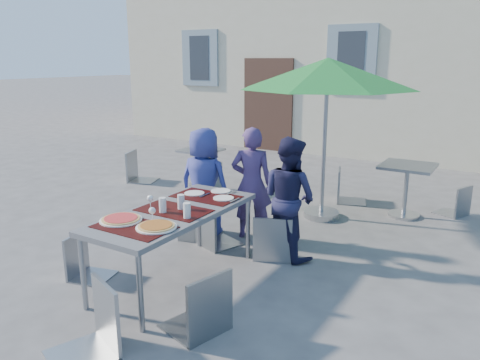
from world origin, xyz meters
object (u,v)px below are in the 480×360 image
Objects in this scene: child_1 at (252,183)px; bg_chair_l_0 at (136,148)px; chair_0 at (197,192)px; chair_1 at (212,200)px; cafe_table_1 at (407,181)px; pizza_near_right at (156,226)px; child_2 at (289,198)px; bg_chair_r_0 at (209,160)px; patio_umbrella at (328,75)px; bg_chair_l_1 at (347,166)px; chair_2 at (274,211)px; chair_3 at (82,231)px; dining_table at (174,216)px; pizza_near_left at (121,219)px; cafe_table_0 at (201,163)px; bg_chair_r_1 at (460,183)px; chair_4 at (201,265)px; chair_5 at (89,279)px; child_0 at (204,183)px.

child_1 is 3.46m from bg_chair_l_0.
chair_0 is 1.06× the size of chair_1.
bg_chair_l_0 reaches higher than cafe_table_1.
pizza_near_right is 0.26× the size of child_2.
bg_chair_r_0 is at bearing 121.53° from chair_0.
bg_chair_l_0 is (-2.95, 1.85, 0.04)m from chair_1.
bg_chair_l_1 is (0.03, 0.91, -1.41)m from patio_umbrella.
child_1 reaches higher than bg_chair_l_1.
chair_2 is 1.13× the size of chair_3.
pizza_near_right reaches higher than dining_table.
cafe_table_0 is at bearing 115.21° from pizza_near_left.
bg_chair_r_1 is at bearing 45.41° from chair_0.
pizza_near_right is at bearing -95.29° from bg_chair_l_1.
bg_chair_l_0 reaches higher than bg_chair_l_1.
chair_1 is 0.80m from chair_2.
chair_1 is 1.85m from chair_4.
child_2 is 1.60× the size of chair_3.
chair_4 is 0.43× the size of patio_umbrella.
pizza_near_right is at bearing 165.05° from chair_4.
chair_4 reaches higher than chair_2.
cafe_table_1 is at bearing 67.86° from chair_2.
chair_5 is (0.69, -2.28, -0.01)m from chair_0.
pizza_near_left is 4.15m from cafe_table_1.
chair_5 is at bearing -94.07° from bg_chair_l_1.
bg_chair_l_1 is (0.56, 3.53, -0.12)m from dining_table.
dining_table is 5.13× the size of pizza_near_right.
chair_2 is 2.46m from cafe_table_1.
chair_2 is 1.44× the size of cafe_table_0.
chair_5 reaches higher than chair_1.
pizza_near_right is 0.35× the size of bg_chair_l_0.
cafe_table_0 is (-1.68, 2.10, -0.14)m from chair_1.
bg_chair_l_1 is at bearing 87.91° from patio_umbrella.
bg_chair_r_1 reaches higher than cafe_table_1.
child_1 reaches higher than chair_5.
cafe_table_0 is 0.65× the size of bg_chair_l_0.
cafe_table_0 is (-2.58, 1.88, -0.25)m from child_2.
patio_umbrella is 2.64m from bg_chair_r_0.
pizza_near_right is at bearing 105.61° from child_0.
patio_umbrella is 3.16× the size of cafe_table_1.
chair_0 is 1.21× the size of chair_3.
pizza_near_right is 0.42× the size of chair_3.
cafe_table_0 is 0.69× the size of bg_chair_l_1.
child_1 is 1.80m from patio_umbrella.
bg_chair_l_0 is at bearing 177.35° from patio_umbrella.
pizza_near_right is 0.40× the size of bg_chair_r_0.
chair_0 is (-0.66, 1.49, -0.15)m from pizza_near_right.
cafe_table_0 is (-1.88, 3.05, -0.26)m from dining_table.
child_1 reaches higher than dining_table.
chair_2 is 2.28m from chair_5.
child_0 is 1.66m from chair_3.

